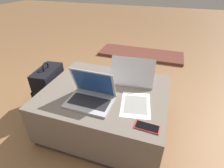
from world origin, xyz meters
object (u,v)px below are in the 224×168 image
at_px(laptop_far, 132,77).
at_px(cell_phone, 147,127).
at_px(laptop_near, 91,95).
at_px(paper_sheet, 136,104).
at_px(backpack, 50,89).

relative_size(laptop_far, cell_phone, 2.39).
distance_m(laptop_near, paper_sheet, 0.33).
relative_size(laptop_far, paper_sheet, 1.15).
bearing_deg(laptop_far, cell_phone, 109.39).
relative_size(laptop_near, cell_phone, 2.15).
height_order(laptop_near, backpack, laptop_near).
bearing_deg(backpack, laptop_far, 91.61).
distance_m(laptop_far, cell_phone, 0.55).
xyz_separation_m(laptop_far, paper_sheet, (0.10, -0.31, -0.05)).
relative_size(backpack, paper_sheet, 1.54).
bearing_deg(cell_phone, laptop_near, 76.04).
xyz_separation_m(cell_phone, backpack, (-1.03, 0.40, -0.19)).
bearing_deg(cell_phone, laptop_far, 26.11).
bearing_deg(laptop_near, cell_phone, -16.38).
bearing_deg(cell_phone, paper_sheet, 33.46).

